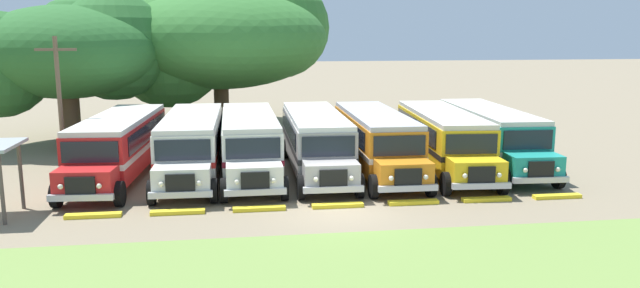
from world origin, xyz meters
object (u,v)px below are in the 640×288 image
at_px(parked_bus_slot_6, 490,134).
at_px(parked_bus_slot_2, 250,141).
at_px(parked_bus_slot_0, 119,144).
at_px(utility_pole, 60,103).
at_px(parked_bus_slot_5, 443,137).
at_px(broad_shade_tree, 221,37).
at_px(parked_bus_slot_4, 376,139).
at_px(parked_bus_slot_1, 192,142).
at_px(secondary_tree, 69,52).
at_px(parked_bus_slot_3, 316,139).

bearing_deg(parked_bus_slot_6, parked_bus_slot_2, -86.28).
distance_m(parked_bus_slot_0, utility_pole, 3.23).
distance_m(parked_bus_slot_5, broad_shade_tree, 18.83).
bearing_deg(broad_shade_tree, parked_bus_slot_5, -53.45).
bearing_deg(parked_bus_slot_2, parked_bus_slot_4, 87.04).
xyz_separation_m(parked_bus_slot_1, broad_shade_tree, (1.23, 14.26, 4.69)).
bearing_deg(parked_bus_slot_5, parked_bus_slot_1, -87.98).
distance_m(parked_bus_slot_4, utility_pole, 14.80).
bearing_deg(parked_bus_slot_6, parked_bus_slot_5, -75.09).
relative_size(parked_bus_slot_1, utility_pole, 1.68).
relative_size(parked_bus_slot_4, parked_bus_slot_6, 1.00).
height_order(parked_bus_slot_0, secondary_tree, secondary_tree).
xyz_separation_m(parked_bus_slot_0, parked_bus_slot_6, (18.12, 0.10, 0.00)).
distance_m(parked_bus_slot_3, secondary_tree, 17.01).
height_order(parked_bus_slot_0, parked_bus_slot_6, same).
bearing_deg(parked_bus_slot_4, parked_bus_slot_3, -94.12).
height_order(parked_bus_slot_3, parked_bus_slot_6, same).
relative_size(parked_bus_slot_1, parked_bus_slot_3, 1.00).
relative_size(parked_bus_slot_1, parked_bus_slot_4, 1.00).
distance_m(parked_bus_slot_0, parked_bus_slot_3, 9.18).
relative_size(parked_bus_slot_2, parked_bus_slot_6, 1.00).
bearing_deg(broad_shade_tree, parked_bus_slot_0, -107.85).
bearing_deg(parked_bus_slot_2, parked_bus_slot_3, 89.01).
bearing_deg(parked_bus_slot_1, parked_bus_slot_0, -90.60).
distance_m(parked_bus_slot_1, broad_shade_tree, 15.06).
bearing_deg(parked_bus_slot_2, parked_bus_slot_0, -91.63).
height_order(parked_bus_slot_3, parked_bus_slot_5, same).
distance_m(broad_shade_tree, utility_pole, 15.71).
xyz_separation_m(parked_bus_slot_4, parked_bus_slot_6, (6.04, 0.51, 0.00)).
distance_m(parked_bus_slot_1, secondary_tree, 12.85).
bearing_deg(parked_bus_slot_6, broad_shade_tree, -133.42).
bearing_deg(broad_shade_tree, parked_bus_slot_2, -84.21).
bearing_deg(utility_pole, parked_bus_slot_6, -0.94).
relative_size(parked_bus_slot_4, utility_pole, 1.67).
bearing_deg(parked_bus_slot_0, parked_bus_slot_2, 92.95).
xyz_separation_m(parked_bus_slot_3, utility_pole, (-11.75, 0.61, 1.90)).
bearing_deg(parked_bus_slot_6, parked_bus_slot_3, -85.65).
relative_size(parked_bus_slot_5, parked_bus_slot_6, 1.00).
relative_size(parked_bus_slot_2, secondary_tree, 0.89).
relative_size(parked_bus_slot_0, parked_bus_slot_1, 1.01).
xyz_separation_m(parked_bus_slot_5, utility_pole, (-17.99, 0.93, 1.90)).
xyz_separation_m(broad_shade_tree, secondary_tree, (-8.81, -4.64, -0.79)).
bearing_deg(utility_pole, parked_bus_slot_4, -3.33).
bearing_deg(parked_bus_slot_1, parked_bus_slot_4, 89.06).
bearing_deg(parked_bus_slot_1, broad_shade_tree, 176.21).
bearing_deg(parked_bus_slot_3, parked_bus_slot_4, 86.18).
relative_size(parked_bus_slot_4, secondary_tree, 0.89).
bearing_deg(parked_bus_slot_0, parked_bus_slot_5, 92.42).
distance_m(parked_bus_slot_2, parked_bus_slot_6, 12.12).
bearing_deg(parked_bus_slot_5, parked_bus_slot_2, -88.29).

